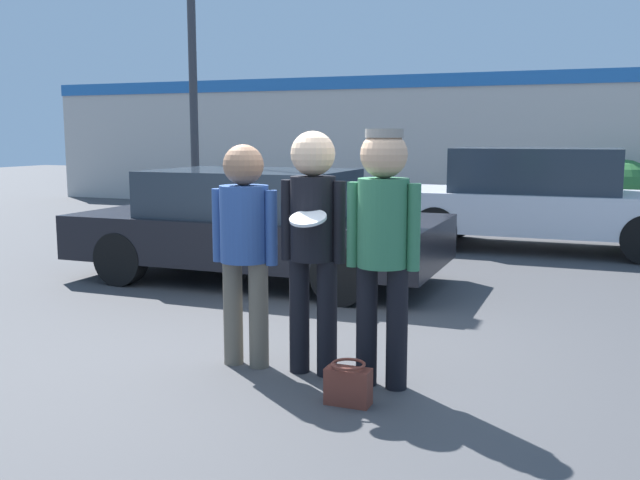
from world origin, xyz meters
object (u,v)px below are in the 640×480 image
object	(u,v)px
parked_car_far	(539,199)
handbag	(348,384)
shrub	(623,191)
street_lamp	(206,28)
parked_car_near	(257,224)
person_right	(383,232)
person_middle_with_frisbee	(313,230)
person_left	(245,235)

from	to	relation	value
parked_car_far	handbag	size ratio (longest dim) A/B	15.68
shrub	street_lamp	bearing A→B (deg)	-131.51
parked_car_near	parked_car_far	xyz separation A→B (m)	(3.01, 3.73, 0.10)
person_right	street_lamp	world-z (taller)	street_lamp
parked_car_far	street_lamp	world-z (taller)	street_lamp
person_middle_with_frisbee	person_right	world-z (taller)	person_right
parked_car_near	parked_car_far	size ratio (longest dim) A/B	0.95
person_right	handbag	world-z (taller)	person_right
person_middle_with_frisbee	person_right	size ratio (longest dim) A/B	0.99
shrub	person_left	bearing A→B (deg)	-105.10
person_right	parked_car_far	size ratio (longest dim) A/B	0.38
person_middle_with_frisbee	parked_car_near	xyz separation A→B (m)	(-1.94, 2.97, -0.39)
person_right	person_middle_with_frisbee	bearing A→B (deg)	171.54
person_middle_with_frisbee	street_lamp	world-z (taller)	street_lamp
parked_car_near	parked_car_far	bearing A→B (deg)	51.05
person_right	street_lamp	size ratio (longest dim) A/B	0.34
person_left	street_lamp	distance (m)	5.66
person_left	person_right	world-z (taller)	person_right
handbag	street_lamp	bearing A→B (deg)	128.34
person_left	parked_car_far	xyz separation A→B (m)	(1.63, 6.71, -0.24)
person_middle_with_frisbee	handbag	xyz separation A→B (m)	(0.45, -0.49, -0.94)
parked_car_near	shrub	xyz separation A→B (m)	(4.32, 7.89, -0.05)
person_middle_with_frisbee	street_lamp	bearing A→B (deg)	127.86
parked_car_far	shrub	distance (m)	4.36
person_left	handbag	xyz separation A→B (m)	(1.00, -0.48, -0.88)
person_middle_with_frisbee	parked_car_far	bearing A→B (deg)	80.87
shrub	person_right	bearing A→B (deg)	-99.48
parked_car_far	street_lamp	xyz separation A→B (m)	(-4.46, -2.35, 2.48)
person_left	person_middle_with_frisbee	size ratio (longest dim) A/B	0.95
parked_car_near	shrub	distance (m)	8.99
parked_car_far	shrub	world-z (taller)	parked_car_far
shrub	parked_car_far	bearing A→B (deg)	-107.39
parked_car_far	person_right	bearing A→B (deg)	-94.43
person_middle_with_frisbee	parked_car_near	distance (m)	3.57
parked_car_near	parked_car_far	world-z (taller)	parked_car_far
person_left	person_middle_with_frisbee	world-z (taller)	person_middle_with_frisbee
parked_car_far	parked_car_near	bearing A→B (deg)	-128.95
parked_car_near	handbag	xyz separation A→B (m)	(2.38, -3.46, -0.55)
street_lamp	handbag	world-z (taller)	street_lamp
person_left	shrub	size ratio (longest dim) A/B	1.33
person_left	parked_car_far	size ratio (longest dim) A/B	0.36
parked_car_far	handbag	distance (m)	7.25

